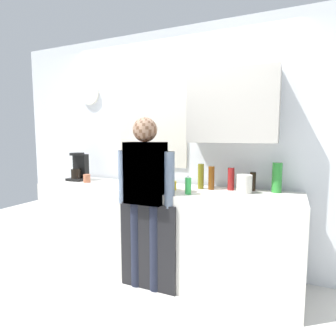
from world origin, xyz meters
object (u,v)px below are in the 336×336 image
bottle_red_vinegar (231,179)px  cup_blue_mug (142,181)px  cup_terracotta_mug (87,178)px  bottle_green_wine (155,176)px  person_at_sink (146,189)px  dish_soap (188,186)px  bottle_dark_sauce (253,181)px  bottle_amber_beer (211,178)px  coffee_maker (79,168)px  bottle_olive_oil (201,176)px  storage_canister (244,184)px  cup_yellow_cup (173,185)px  person_guest (146,189)px  bottle_clear_soda (277,178)px

bottle_red_vinegar → cup_blue_mug: size_ratio=2.20×
cup_terracotta_mug → bottle_green_wine: bearing=-10.8°
bottle_red_vinegar → bottle_green_wine: bearing=-148.6°
person_at_sink → dish_soap: bearing=31.5°
bottle_green_wine → cup_blue_mug: (-0.27, 0.24, -0.10)m
bottle_red_vinegar → person_at_sink: (-0.69, -0.48, -0.07)m
bottle_dark_sauce → person_at_sink: size_ratio=0.11×
bottle_amber_beer → person_at_sink: bearing=-139.6°
bottle_amber_beer → bottle_red_vinegar: bearing=15.2°
bottle_dark_sauce → bottle_amber_beer: bottle_amber_beer is taller
coffee_maker → bottle_dark_sauce: coffee_maker is taller
bottle_olive_oil → bottle_red_vinegar: size_ratio=1.14×
cup_terracotta_mug → storage_canister: bearing=3.5°
bottle_green_wine → bottle_dark_sauce: 0.95m
bottle_green_wine → cup_blue_mug: bearing=138.5°
person_at_sink → bottle_red_vinegar: bearing=48.5°
coffee_maker → bottle_amber_beer: (1.61, 0.05, -0.03)m
bottle_amber_beer → cup_yellow_cup: bearing=-153.8°
dish_soap → person_guest: size_ratio=0.11×
bottle_green_wine → cup_terracotta_mug: size_ratio=3.26×
cup_yellow_cup → bottle_dark_sauce: bearing=20.9°
bottle_olive_oil → storage_canister: size_ratio=1.47×
bottle_amber_beer → coffee_maker: bearing=-178.1°
coffee_maker → storage_canister: coffee_maker is taller
bottle_amber_beer → cup_blue_mug: 0.73m
bottle_clear_soda → bottle_amber_beer: 0.61m
bottle_red_vinegar → storage_canister: bearing=-34.5°
coffee_maker → person_guest: size_ratio=0.21×
bottle_clear_soda → cup_terracotta_mug: (-2.01, -0.26, -0.09)m
bottle_green_wine → cup_terracotta_mug: 0.98m
person_at_sink → person_guest: 0.00m
bottle_olive_oil → dish_soap: bottle_olive_oil is taller
bottle_amber_beer → dish_soap: bearing=-113.1°
cup_yellow_cup → cup_blue_mug: (-0.38, 0.06, 0.01)m
bottle_clear_soda → cup_terracotta_mug: bearing=-172.6°
person_at_sink → cup_terracotta_mug: bearing=176.8°
bottle_amber_beer → cup_blue_mug: (-0.72, -0.10, -0.06)m
bottle_clear_soda → person_at_sink: bearing=-154.1°
coffee_maker → bottle_amber_beer: bearing=1.9°
cup_terracotta_mug → person_guest: person_guest is taller
bottle_amber_beer → person_guest: size_ratio=0.14×
bottle_green_wine → bottle_olive_oil: (0.35, 0.34, -0.02)m
bottle_olive_oil → cup_blue_mug: bottle_olive_oil is taller
bottle_red_vinegar → person_guest: size_ratio=0.14×
bottle_amber_beer → storage_canister: (0.32, -0.05, -0.03)m
cup_terracotta_mug → dish_soap: (1.28, -0.15, 0.03)m
bottle_green_wine → cup_yellow_cup: 0.23m
person_guest → dish_soap: bearing=-129.6°
bottle_green_wine → bottle_olive_oil: 0.48m
cup_blue_mug → coffee_maker: bearing=176.8°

